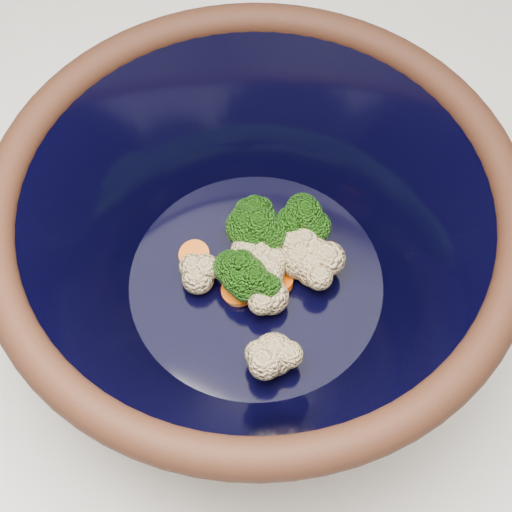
% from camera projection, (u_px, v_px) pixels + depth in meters
% --- Properties ---
extents(ground, '(3.00, 3.00, 0.00)m').
position_uv_depth(ground, '(254.00, 501.00, 1.40)').
color(ground, '#9E7A54').
rests_on(ground, ground).
extents(counter, '(1.20, 1.20, 0.90)m').
position_uv_depth(counter, '(253.00, 438.00, 1.01)').
color(counter, silver).
rests_on(counter, ground).
extents(mixing_bowl, '(0.48, 0.48, 0.16)m').
position_uv_depth(mixing_bowl, '(256.00, 246.00, 0.54)').
color(mixing_bowl, black).
rests_on(mixing_bowl, counter).
extents(vegetable_pile, '(0.13, 0.15, 0.05)m').
position_uv_depth(vegetable_pile, '(267.00, 259.00, 0.57)').
color(vegetable_pile, '#608442').
rests_on(vegetable_pile, mixing_bowl).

